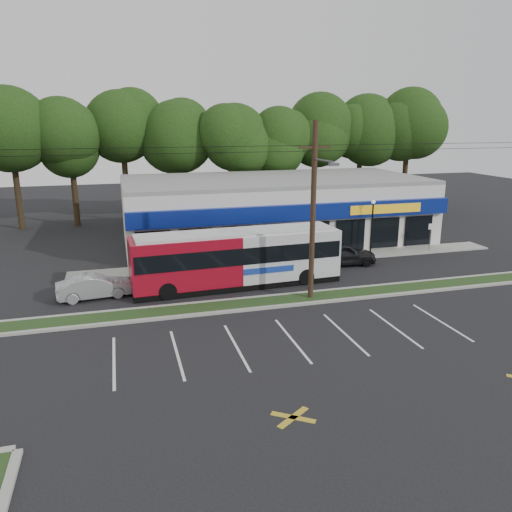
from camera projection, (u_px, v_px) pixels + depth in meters
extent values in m
plane|color=black|center=(266.00, 310.00, 27.17)|extent=(120.00, 120.00, 0.00)
cube|color=#1C3415|center=(261.00, 303.00, 28.08)|extent=(40.00, 1.60, 0.12)
cube|color=#9E9E93|center=(265.00, 308.00, 27.29)|extent=(40.00, 0.25, 0.14)
cube|color=#9E9E93|center=(257.00, 298.00, 28.87)|extent=(40.00, 0.25, 0.14)
cube|color=#9E9E93|center=(295.00, 259.00, 36.81)|extent=(32.00, 2.20, 0.10)
cube|color=silver|center=(274.00, 210.00, 42.80)|extent=(25.00, 12.00, 5.00)
cube|color=navy|center=(299.00, 213.00, 36.76)|extent=(25.00, 0.50, 1.20)
cube|color=black|center=(298.00, 238.00, 37.46)|extent=(24.00, 0.12, 2.40)
cube|color=gold|center=(386.00, 209.00, 38.32)|extent=(6.00, 0.06, 0.70)
cube|color=gray|center=(274.00, 179.00, 42.10)|extent=(25.00, 12.00, 0.30)
cylinder|color=black|center=(313.00, 214.00, 27.56)|extent=(0.30, 0.30, 10.00)
cube|color=black|center=(315.00, 147.00, 26.61)|extent=(1.80, 0.12, 0.12)
cylinder|color=#59595E|center=(323.00, 160.00, 25.65)|extent=(0.10, 2.40, 0.10)
cube|color=#59595E|center=(334.00, 164.00, 24.47)|extent=(0.50, 0.25, 0.15)
cylinder|color=black|center=(261.00, 146.00, 25.80)|extent=(50.00, 0.02, 0.02)
cylinder|color=black|center=(261.00, 152.00, 25.88)|extent=(50.00, 0.02, 0.02)
cylinder|color=black|center=(372.00, 230.00, 37.67)|extent=(0.12, 0.12, 4.00)
sphere|color=silver|center=(373.00, 202.00, 37.12)|extent=(0.30, 0.30, 0.30)
cylinder|color=#59595E|center=(430.00, 238.00, 39.02)|extent=(0.06, 0.06, 2.20)
cube|color=white|center=(431.00, 227.00, 38.74)|extent=(0.45, 0.04, 0.45)
cylinder|color=black|center=(21.00, 199.00, 46.41)|extent=(0.56, 0.56, 5.72)
sphere|color=black|center=(14.00, 138.00, 44.93)|extent=(6.76, 6.76, 6.76)
cylinder|color=black|center=(78.00, 197.00, 47.71)|extent=(0.56, 0.56, 5.72)
sphere|color=black|center=(72.00, 137.00, 46.23)|extent=(6.76, 6.76, 6.76)
cylinder|color=black|center=(132.00, 195.00, 49.01)|extent=(0.56, 0.56, 5.72)
sphere|color=black|center=(128.00, 137.00, 47.53)|extent=(6.76, 6.76, 6.76)
cylinder|color=black|center=(182.00, 193.00, 50.30)|extent=(0.56, 0.56, 5.72)
sphere|color=black|center=(180.00, 136.00, 48.83)|extent=(6.76, 6.76, 6.76)
cylinder|color=black|center=(231.00, 191.00, 51.60)|extent=(0.56, 0.56, 5.72)
sphere|color=black|center=(230.00, 136.00, 50.13)|extent=(6.76, 6.76, 6.76)
cylinder|color=black|center=(277.00, 190.00, 52.90)|extent=(0.56, 0.56, 5.72)
sphere|color=black|center=(277.00, 135.00, 51.43)|extent=(6.76, 6.76, 6.76)
cylinder|color=black|center=(320.00, 188.00, 54.20)|extent=(0.56, 0.56, 5.72)
sphere|color=black|center=(322.00, 135.00, 52.72)|extent=(6.76, 6.76, 6.76)
cylinder|color=black|center=(362.00, 186.00, 55.50)|extent=(0.56, 0.56, 5.72)
sphere|color=black|center=(365.00, 135.00, 54.02)|extent=(6.76, 6.76, 6.76)
cylinder|color=black|center=(402.00, 185.00, 56.80)|extent=(0.56, 0.56, 5.72)
sphere|color=black|center=(406.00, 134.00, 55.32)|extent=(6.76, 6.76, 6.76)
cube|color=maroon|center=(185.00, 261.00, 29.74)|extent=(6.57, 3.00, 2.96)
cube|color=silver|center=(286.00, 253.00, 31.71)|extent=(6.57, 3.00, 2.96)
cube|color=black|center=(237.00, 282.00, 31.16)|extent=(13.01, 3.27, 0.38)
cube|color=black|center=(237.00, 251.00, 30.63)|extent=(12.76, 3.37, 1.02)
cube|color=black|center=(332.00, 246.00, 32.66)|extent=(0.17, 2.28, 1.50)
cube|color=#193899|center=(269.00, 270.00, 30.14)|extent=(3.22, 0.19, 0.38)
cube|color=silver|center=(237.00, 233.00, 30.32)|extent=(12.36, 3.03, 0.19)
cylinder|color=black|center=(168.00, 291.00, 28.58)|extent=(1.05, 0.35, 1.03)
cylinder|color=black|center=(162.00, 279.00, 30.82)|extent=(1.05, 0.35, 1.03)
cylinder|color=black|center=(306.00, 277.00, 31.22)|extent=(1.05, 0.35, 1.03)
cylinder|color=black|center=(291.00, 266.00, 33.46)|extent=(1.05, 0.35, 1.03)
imported|color=black|center=(342.00, 254.00, 35.44)|extent=(4.90, 2.32, 1.62)
imported|color=#9C9FA3|center=(95.00, 286.00, 28.84)|extent=(4.40, 2.03, 1.40)
imported|color=beige|center=(300.00, 250.00, 36.17)|extent=(0.66, 0.47, 1.71)
imported|color=beige|center=(323.00, 247.00, 36.60)|extent=(0.99, 0.80, 1.92)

